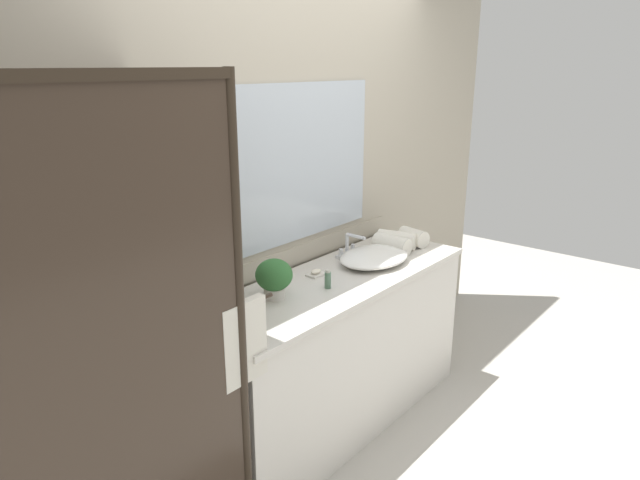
# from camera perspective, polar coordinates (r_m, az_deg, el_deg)

# --- Properties ---
(ground_plane) EXTENTS (8.00, 8.00, 0.00)m
(ground_plane) POSITION_cam_1_polar(r_m,az_deg,el_deg) (3.50, 1.65, -17.67)
(ground_plane) COLOR #B7B2A8
(wall_back_with_mirror) EXTENTS (4.40, 0.06, 2.60)m
(wall_back_with_mirror) POSITION_cam_1_polar(r_m,az_deg,el_deg) (3.17, -3.06, 4.45)
(wall_back_with_mirror) COLOR #B2A893
(wall_back_with_mirror) RESTS_ON ground_plane
(vanity_cabinet) EXTENTS (1.80, 0.58, 0.90)m
(vanity_cabinet) POSITION_cam_1_polar(r_m,az_deg,el_deg) (3.27, 1.58, -11.13)
(vanity_cabinet) COLOR silver
(vanity_cabinet) RESTS_ON ground_plane
(shower_enclosure) EXTENTS (1.20, 0.59, 2.00)m
(shower_enclosure) POSITION_cam_1_polar(r_m,az_deg,el_deg) (2.11, -16.17, -11.27)
(shower_enclosure) COLOR #2D2319
(shower_enclosure) RESTS_ON ground_plane
(sink_basin) EXTENTS (0.47, 0.35, 0.07)m
(sink_basin) POSITION_cam_1_polar(r_m,az_deg,el_deg) (3.31, 5.46, -1.68)
(sink_basin) COLOR white
(sink_basin) RESTS_ON vanity_cabinet
(faucet) EXTENTS (0.17, 0.15, 0.14)m
(faucet) POSITION_cam_1_polar(r_m,az_deg,el_deg) (3.41, 2.88, -0.83)
(faucet) COLOR silver
(faucet) RESTS_ON vanity_cabinet
(potted_plant) EXTENTS (0.18, 0.18, 0.20)m
(potted_plant) POSITION_cam_1_polar(r_m,az_deg,el_deg) (2.78, -4.64, -3.70)
(potted_plant) COLOR beige
(potted_plant) RESTS_ON vanity_cabinet
(soap_dish) EXTENTS (0.10, 0.07, 0.04)m
(soap_dish) POSITION_cam_1_polar(r_m,az_deg,el_deg) (3.10, -0.42, -3.36)
(soap_dish) COLOR silver
(soap_dish) RESTS_ON vanity_cabinet
(amenity_bottle_shampoo) EXTENTS (0.03, 0.03, 0.10)m
(amenity_bottle_shampoo) POSITION_cam_1_polar(r_m,az_deg,el_deg) (2.52, -7.75, -7.81)
(amenity_bottle_shampoo) COLOR silver
(amenity_bottle_shampoo) RESTS_ON vanity_cabinet
(amenity_bottle_lotion) EXTENTS (0.03, 0.03, 0.08)m
(amenity_bottle_lotion) POSITION_cam_1_polar(r_m,az_deg,el_deg) (2.68, -8.46, -6.45)
(amenity_bottle_lotion) COLOR silver
(amenity_bottle_lotion) RESTS_ON vanity_cabinet
(amenity_bottle_body_wash) EXTENTS (0.03, 0.03, 0.10)m
(amenity_bottle_body_wash) POSITION_cam_1_polar(r_m,az_deg,el_deg) (2.92, 0.79, -3.98)
(amenity_bottle_body_wash) COLOR #4C7056
(amenity_bottle_body_wash) RESTS_ON vanity_cabinet
(rolled_towel_near_edge) EXTENTS (0.15, 0.20, 0.11)m
(rolled_towel_near_edge) POSITION_cam_1_polar(r_m,az_deg,el_deg) (3.65, 9.34, 0.30)
(rolled_towel_near_edge) COLOR silver
(rolled_towel_near_edge) RESTS_ON vanity_cabinet
(rolled_towel_middle) EXTENTS (0.16, 0.26, 0.11)m
(rolled_towel_middle) POSITION_cam_1_polar(r_m,az_deg,el_deg) (3.59, 7.71, 0.05)
(rolled_towel_middle) COLOR silver
(rolled_towel_middle) RESTS_ON vanity_cabinet
(rolled_towel_far_edge) EXTENTS (0.11, 0.23, 0.11)m
(rolled_towel_far_edge) POSITION_cam_1_polar(r_m,az_deg,el_deg) (3.48, 7.21, -0.45)
(rolled_towel_far_edge) COLOR silver
(rolled_towel_far_edge) RESTS_ON vanity_cabinet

